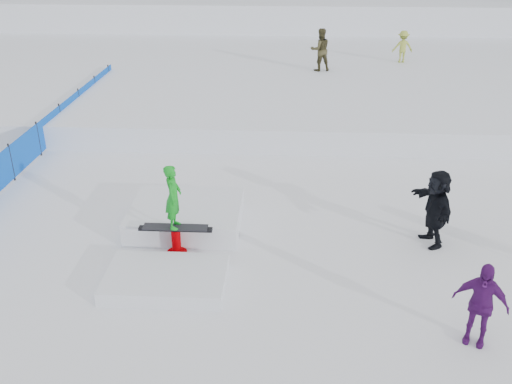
# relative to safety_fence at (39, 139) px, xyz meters

# --- Properties ---
(ground) EXTENTS (120.00, 120.00, 0.00)m
(ground) POSITION_rel_safety_fence_xyz_m (6.50, -6.60, -0.55)
(ground) COLOR white
(snow_berm) EXTENTS (60.00, 14.00, 2.40)m
(snow_berm) POSITION_rel_safety_fence_xyz_m (6.50, 23.40, 0.65)
(snow_berm) COLOR white
(snow_berm) RESTS_ON ground
(snow_midrise) EXTENTS (50.00, 18.00, 0.80)m
(snow_midrise) POSITION_rel_safety_fence_xyz_m (6.50, 9.40, -0.15)
(snow_midrise) COLOR white
(snow_midrise) RESTS_ON ground
(safety_fence) EXTENTS (0.05, 16.00, 1.10)m
(safety_fence) POSITION_rel_safety_fence_xyz_m (0.00, 0.00, 0.00)
(safety_fence) COLOR blue
(safety_fence) RESTS_ON ground
(walker_olive) EXTENTS (1.01, 0.87, 1.78)m
(walker_olive) POSITION_rel_safety_fence_xyz_m (9.03, 8.34, 1.14)
(walker_olive) COLOR #3D381E
(walker_olive) RESTS_ON snow_midrise
(walker_ygreen) EXTENTS (0.94, 0.58, 1.41)m
(walker_ygreen) POSITION_rel_safety_fence_xyz_m (12.82, 10.13, 0.95)
(walker_ygreen) COLOR #A5B43F
(walker_ygreen) RESTS_ON snow_midrise
(spectator_purple) EXTENTS (1.00, 0.74, 1.58)m
(spectator_purple) POSITION_rel_safety_fence_xyz_m (11.00, -8.13, 0.24)
(spectator_purple) COLOR #531467
(spectator_purple) RESTS_ON ground
(spectator_dark) EXTENTS (0.86, 1.73, 1.79)m
(spectator_dark) POSITION_rel_safety_fence_xyz_m (11.00, -4.77, 0.35)
(spectator_dark) COLOR black
(spectator_dark) RESTS_ON ground
(jib_rail_feature) EXTENTS (2.60, 4.40, 2.11)m
(jib_rail_feature) POSITION_rel_safety_fence_xyz_m (5.31, -4.99, -0.25)
(jib_rail_feature) COLOR white
(jib_rail_feature) RESTS_ON ground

